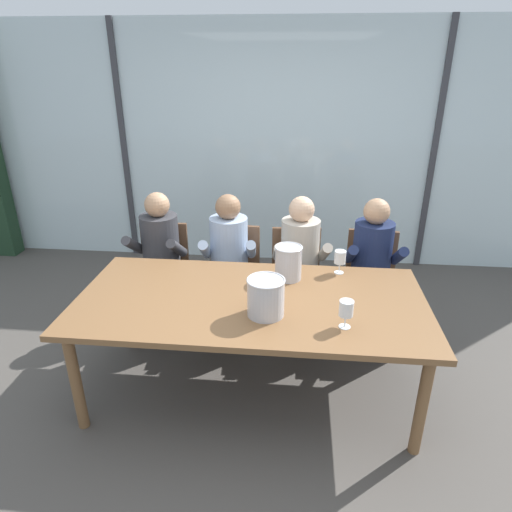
{
  "coord_description": "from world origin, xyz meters",
  "views": [
    {
      "loc": [
        0.29,
        -2.55,
        2.19
      ],
      "look_at": [
        0.0,
        0.35,
        0.9
      ],
      "focal_mm": 31.19,
      "sensor_mm": 36.0,
      "label": 1
    }
  ],
  "objects_px": {
    "person_beige_jumper": "(300,259)",
    "dining_table": "(251,307)",
    "person_charcoal_jacket": "(158,253)",
    "chair_near_curtain": "(163,266)",
    "person_pale_blue_shirt": "(229,256)",
    "person_navy_polo": "(373,262)",
    "ice_bucket_secondary": "(266,297)",
    "wine_glass_near_bucket": "(340,258)",
    "chair_center": "(296,271)",
    "ice_bucket_primary": "(288,262)",
    "chair_left_of_center": "(234,268)",
    "wine_glass_by_left_taster": "(346,310)",
    "chair_right_of_center": "(370,275)"
  },
  "relations": [
    {
      "from": "person_pale_blue_shirt",
      "to": "wine_glass_near_bucket",
      "type": "relative_size",
      "value": 6.84
    },
    {
      "from": "ice_bucket_secondary",
      "to": "wine_glass_by_left_taster",
      "type": "relative_size",
      "value": 1.39
    },
    {
      "from": "person_beige_jumper",
      "to": "ice_bucket_secondary",
      "type": "bearing_deg",
      "value": -107.02
    },
    {
      "from": "person_beige_jumper",
      "to": "ice_bucket_secondary",
      "type": "height_order",
      "value": "person_beige_jumper"
    },
    {
      "from": "person_charcoal_jacket",
      "to": "ice_bucket_primary",
      "type": "distance_m",
      "value": 1.25
    },
    {
      "from": "wine_glass_by_left_taster",
      "to": "wine_glass_near_bucket",
      "type": "bearing_deg",
      "value": 88.56
    },
    {
      "from": "person_pale_blue_shirt",
      "to": "ice_bucket_secondary",
      "type": "bearing_deg",
      "value": -74.57
    },
    {
      "from": "chair_near_curtain",
      "to": "person_beige_jumper",
      "type": "relative_size",
      "value": 0.73
    },
    {
      "from": "wine_glass_near_bucket",
      "to": "chair_center",
      "type": "bearing_deg",
      "value": 122.19
    },
    {
      "from": "ice_bucket_secondary",
      "to": "wine_glass_near_bucket",
      "type": "relative_size",
      "value": 1.39
    },
    {
      "from": "chair_center",
      "to": "ice_bucket_primary",
      "type": "xyz_separation_m",
      "value": [
        -0.06,
        -0.63,
        0.37
      ]
    },
    {
      "from": "ice_bucket_primary",
      "to": "wine_glass_near_bucket",
      "type": "distance_m",
      "value": 0.39
    },
    {
      "from": "dining_table",
      "to": "chair_center",
      "type": "height_order",
      "value": "chair_center"
    },
    {
      "from": "ice_bucket_primary",
      "to": "wine_glass_by_left_taster",
      "type": "bearing_deg",
      "value": -59.77
    },
    {
      "from": "chair_center",
      "to": "person_charcoal_jacket",
      "type": "xyz_separation_m",
      "value": [
        -1.18,
        -0.11,
        0.17
      ]
    },
    {
      "from": "wine_glass_by_left_taster",
      "to": "person_navy_polo",
      "type": "bearing_deg",
      "value": 73.79
    },
    {
      "from": "chair_center",
      "to": "person_beige_jumper",
      "type": "xyz_separation_m",
      "value": [
        0.03,
        -0.11,
        0.17
      ]
    },
    {
      "from": "person_beige_jumper",
      "to": "chair_center",
      "type": "bearing_deg",
      "value": 100.65
    },
    {
      "from": "person_beige_jumper",
      "to": "wine_glass_by_left_taster",
      "type": "xyz_separation_m",
      "value": [
        0.26,
        -1.12,
        0.19
      ]
    },
    {
      "from": "chair_left_of_center",
      "to": "wine_glass_by_left_taster",
      "type": "relative_size",
      "value": 5.0
    },
    {
      "from": "chair_right_of_center",
      "to": "person_charcoal_jacket",
      "type": "xyz_separation_m",
      "value": [
        -1.81,
        -0.12,
        0.17
      ]
    },
    {
      "from": "person_beige_jumper",
      "to": "dining_table",
      "type": "bearing_deg",
      "value": -116.66
    },
    {
      "from": "person_pale_blue_shirt",
      "to": "person_navy_polo",
      "type": "bearing_deg",
      "value": -5.59
    },
    {
      "from": "ice_bucket_primary",
      "to": "wine_glass_by_left_taster",
      "type": "height_order",
      "value": "ice_bucket_primary"
    },
    {
      "from": "wine_glass_near_bucket",
      "to": "ice_bucket_secondary",
      "type": "bearing_deg",
      "value": -127.66
    },
    {
      "from": "chair_right_of_center",
      "to": "ice_bucket_primary",
      "type": "distance_m",
      "value": 1.01
    },
    {
      "from": "chair_right_of_center",
      "to": "person_beige_jumper",
      "type": "xyz_separation_m",
      "value": [
        -0.6,
        -0.12,
        0.17
      ]
    },
    {
      "from": "chair_center",
      "to": "person_charcoal_jacket",
      "type": "height_order",
      "value": "person_charcoal_jacket"
    },
    {
      "from": "chair_right_of_center",
      "to": "ice_bucket_primary",
      "type": "xyz_separation_m",
      "value": [
        -0.69,
        -0.63,
        0.37
      ]
    },
    {
      "from": "person_beige_jumper",
      "to": "wine_glass_by_left_taster",
      "type": "height_order",
      "value": "person_beige_jumper"
    },
    {
      "from": "person_pale_blue_shirt",
      "to": "ice_bucket_secondary",
      "type": "distance_m",
      "value": 1.11
    },
    {
      "from": "chair_left_of_center",
      "to": "chair_center",
      "type": "relative_size",
      "value": 1.0
    },
    {
      "from": "ice_bucket_primary",
      "to": "chair_near_curtain",
      "type": "bearing_deg",
      "value": 150.65
    },
    {
      "from": "chair_near_curtain",
      "to": "person_beige_jumper",
      "type": "distance_m",
      "value": 1.23
    },
    {
      "from": "person_charcoal_jacket",
      "to": "chair_near_curtain",
      "type": "bearing_deg",
      "value": 95.11
    },
    {
      "from": "wine_glass_near_bucket",
      "to": "chair_right_of_center",
      "type": "bearing_deg",
      "value": 57.5
    },
    {
      "from": "chair_center",
      "to": "person_pale_blue_shirt",
      "type": "height_order",
      "value": "person_pale_blue_shirt"
    },
    {
      "from": "person_pale_blue_shirt",
      "to": "wine_glass_near_bucket",
      "type": "distance_m",
      "value": 0.98
    },
    {
      "from": "dining_table",
      "to": "wine_glass_near_bucket",
      "type": "xyz_separation_m",
      "value": [
        0.6,
        0.45,
        0.18
      ]
    },
    {
      "from": "ice_bucket_primary",
      "to": "person_navy_polo",
      "type": "bearing_deg",
      "value": 37.04
    },
    {
      "from": "chair_left_of_center",
      "to": "chair_center",
      "type": "height_order",
      "value": "same"
    },
    {
      "from": "person_pale_blue_shirt",
      "to": "person_navy_polo",
      "type": "distance_m",
      "value": 1.19
    },
    {
      "from": "chair_center",
      "to": "ice_bucket_primary",
      "type": "height_order",
      "value": "ice_bucket_primary"
    },
    {
      "from": "dining_table",
      "to": "wine_glass_near_bucket",
      "type": "bearing_deg",
      "value": 36.37
    },
    {
      "from": "person_charcoal_jacket",
      "to": "person_pale_blue_shirt",
      "type": "height_order",
      "value": "same"
    },
    {
      "from": "chair_left_of_center",
      "to": "wine_glass_near_bucket",
      "type": "distance_m",
      "value": 1.07
    },
    {
      "from": "dining_table",
      "to": "person_beige_jumper",
      "type": "height_order",
      "value": "person_beige_jumper"
    },
    {
      "from": "person_beige_jumper",
      "to": "ice_bucket_primary",
      "type": "height_order",
      "value": "person_beige_jumper"
    },
    {
      "from": "chair_near_curtain",
      "to": "ice_bucket_secondary",
      "type": "bearing_deg",
      "value": -51.49
    },
    {
      "from": "chair_left_of_center",
      "to": "person_pale_blue_shirt",
      "type": "bearing_deg",
      "value": -94.74
    }
  ]
}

